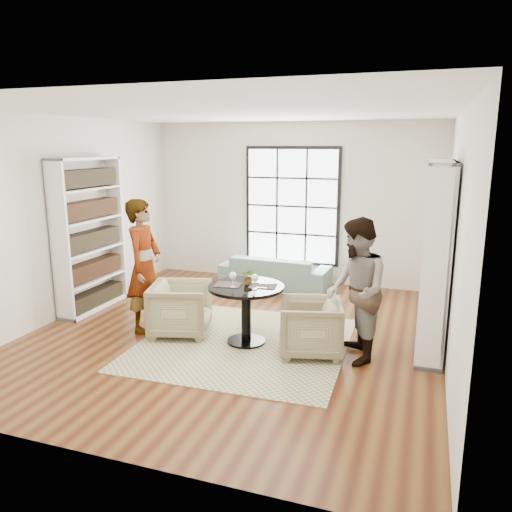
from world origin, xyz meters
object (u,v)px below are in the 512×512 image
at_px(sofa, 275,271).
at_px(person_right, 356,291).
at_px(wine_glass_left, 233,276).
at_px(flower_centerpiece, 249,276).
at_px(armchair_left, 181,309).
at_px(wine_glass_right, 255,278).
at_px(pedestal_table, 246,302).
at_px(person_left, 144,266).
at_px(armchair_right, 310,327).

xyz_separation_m(sofa, person_right, (1.85, -2.77, 0.59)).
relative_size(wine_glass_left, flower_centerpiece, 0.95).
relative_size(armchair_left, wine_glass_left, 3.93).
height_order(wine_glass_left, wine_glass_right, wine_glass_left).
distance_m(sofa, armchair_left, 2.75).
height_order(pedestal_table, person_left, person_left).
distance_m(sofa, person_right, 3.38).
height_order(wine_glass_right, flower_centerpiece, flower_centerpiece).
distance_m(pedestal_table, armchair_right, 0.91).
bearing_deg(wine_glass_left, pedestal_table, 43.53).
bearing_deg(sofa, wine_glass_right, 103.94).
bearing_deg(wine_glass_right, pedestal_table, 142.77).
relative_size(pedestal_table, person_left, 0.53).
height_order(sofa, person_right, person_right).
height_order(person_left, person_right, person_left).
relative_size(sofa, armchair_left, 2.48).
xyz_separation_m(armchair_left, wine_glass_right, (1.13, -0.14, 0.57)).
bearing_deg(armchair_right, person_left, -106.62).
xyz_separation_m(armchair_right, flower_centerpiece, (-0.87, 0.14, 0.55)).
bearing_deg(armchair_left, wine_glass_right, -113.08).
distance_m(armchair_right, wine_glass_left, 1.17).
bearing_deg(wine_glass_left, person_right, 2.48).
xyz_separation_m(armchair_right, wine_glass_left, (-1.01, -0.07, 0.59)).
xyz_separation_m(person_right, flower_centerpiece, (-1.42, 0.14, 0.02)).
distance_m(person_left, wine_glass_right, 1.69).
bearing_deg(armchair_left, person_left, 73.80).
bearing_deg(wine_glass_left, armchair_right, 3.83).
bearing_deg(pedestal_table, wine_glass_left, -136.47).
bearing_deg(sofa, person_right, 125.99).
bearing_deg(armchair_right, pedestal_table, -108.76).
bearing_deg(pedestal_table, armchair_right, -3.86).
bearing_deg(armchair_left, sofa, -27.69).
bearing_deg(wine_glass_right, flower_centerpiece, 126.69).
relative_size(pedestal_table, flower_centerpiece, 4.63).
distance_m(pedestal_table, person_left, 1.56).
bearing_deg(wine_glass_right, sofa, 101.66).
bearing_deg(armchair_right, flower_centerpiece, -114.08).
height_order(pedestal_table, flower_centerpiece, flower_centerpiece).
distance_m(person_right, flower_centerpiece, 1.42).
bearing_deg(wine_glass_right, armchair_left, 173.12).
xyz_separation_m(pedestal_table, sofa, (-0.42, 2.71, -0.28)).
xyz_separation_m(pedestal_table, wine_glass_left, (-0.13, -0.13, 0.37)).
height_order(armchair_left, person_left, person_left).
distance_m(sofa, wine_glass_right, 2.97).
height_order(armchair_right, person_left, person_left).
relative_size(person_right, wine_glass_right, 8.76).
xyz_separation_m(armchair_right, person_right, (0.55, 0.00, 0.53)).
bearing_deg(flower_centerpiece, wine_glass_left, -124.72).
relative_size(pedestal_table, armchair_left, 1.24).
xyz_separation_m(pedestal_table, wine_glass_right, (0.16, -0.12, 0.36)).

